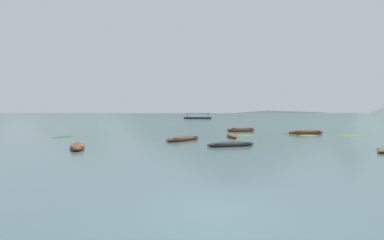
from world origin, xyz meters
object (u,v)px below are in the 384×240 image
object	(u,v)px
rowboat_3	(231,144)
rowboat_6	(183,139)
rowboat_5	(77,146)
ferry_0	(198,118)
rowboat_4	(232,136)
rowboat_1	(241,130)
rowboat_2	(306,132)

from	to	relation	value
rowboat_3	rowboat_6	distance (m)	5.73
rowboat_5	ferry_0	xyz separation A→B (m)	(6.88, 92.62, 0.28)
rowboat_3	rowboat_6	xyz separation A→B (m)	(-3.96, 4.15, 0.02)
rowboat_4	ferry_0	world-z (taller)	ferry_0
rowboat_3	ferry_0	world-z (taller)	ferry_0
rowboat_1	rowboat_6	size ratio (longest dim) A/B	1.09
rowboat_5	rowboat_2	bearing A→B (deg)	34.15
rowboat_1	ferry_0	size ratio (longest dim) A/B	0.40
rowboat_1	rowboat_4	size ratio (longest dim) A/B	1.21
rowboat_2	rowboat_5	distance (m)	25.65
rowboat_5	rowboat_6	size ratio (longest dim) A/B	0.92
rowboat_3	rowboat_5	world-z (taller)	rowboat_5
rowboat_3	rowboat_4	bearing A→B (deg)	83.87
ferry_0	rowboat_6	bearing A→B (deg)	-89.85
rowboat_6	ferry_0	bearing A→B (deg)	90.15
rowboat_2	ferry_0	world-z (taller)	ferry_0
rowboat_1	rowboat_4	bearing A→B (deg)	-103.68
rowboat_3	rowboat_1	bearing A→B (deg)	79.82
rowboat_4	rowboat_6	xyz separation A→B (m)	(-4.80, -3.68, 0.02)
rowboat_2	ferry_0	distance (m)	79.52
ferry_0	rowboat_2	bearing A→B (deg)	-79.61
rowboat_2	rowboat_5	world-z (taller)	rowboat_2
rowboat_2	rowboat_3	world-z (taller)	rowboat_2
rowboat_1	rowboat_3	size ratio (longest dim) A/B	1.10
rowboat_1	rowboat_6	bearing A→B (deg)	-119.02
rowboat_1	ferry_0	xyz separation A→B (m)	(-7.18, 74.03, 0.19)
rowboat_4	rowboat_6	bearing A→B (deg)	-142.51
rowboat_3	rowboat_4	distance (m)	7.87
rowboat_4	rowboat_6	size ratio (longest dim) A/B	0.90
rowboat_4	rowboat_2	bearing A→B (deg)	26.59
rowboat_6	rowboat_4	bearing A→B (deg)	37.49
ferry_0	rowboat_1	bearing A→B (deg)	-84.46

